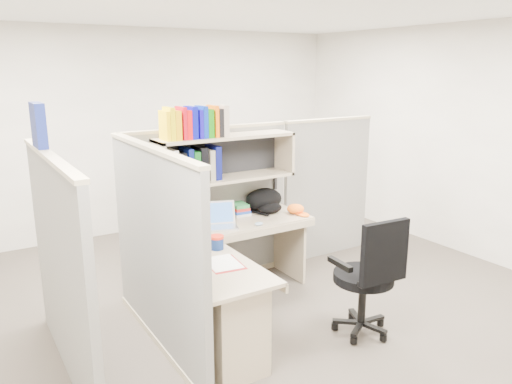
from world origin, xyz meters
TOP-DOWN VIEW (x-y plane):
  - ground at (0.00, 0.00)m, footprint 6.00×6.00m
  - room_shell at (0.00, 0.00)m, footprint 6.00×6.00m
  - cubicle at (-0.37, 0.45)m, footprint 3.79×1.84m
  - desk at (-0.41, -0.29)m, footprint 1.74×1.75m
  - laptop at (-0.10, 0.46)m, footprint 0.42×0.42m
  - backpack at (0.56, 0.68)m, footprint 0.43×0.34m
  - orange_cap at (0.78, 0.48)m, footprint 0.22×0.24m
  - snack_canister at (-0.38, -0.02)m, footprint 0.12×0.12m
  - tissue_box at (-0.81, -0.43)m, footprint 0.15×0.15m
  - mouse at (0.25, 0.33)m, footprint 0.10×0.08m
  - paper_cup at (0.01, 0.70)m, footprint 0.09×0.09m
  - book_stack at (0.28, 0.76)m, footprint 0.19×0.24m
  - loose_paper at (-0.49, -0.32)m, footprint 0.27×0.34m
  - task_chair at (0.61, -0.76)m, footprint 0.56×0.52m

SIDE VIEW (x-z plane):
  - ground at x=0.00m, z-range 0.00..0.00m
  - task_chair at x=0.61m, z-range -0.15..0.90m
  - desk at x=-0.41m, z-range 0.07..0.80m
  - loose_paper at x=-0.49m, z-range 0.73..0.73m
  - mouse at x=0.25m, z-range 0.73..0.76m
  - orange_cap at x=0.78m, z-range 0.73..0.83m
  - paper_cup at x=0.01m, z-range 0.73..0.83m
  - book_stack at x=0.28m, z-range 0.73..0.84m
  - snack_canister at x=-0.38m, z-range 0.73..0.85m
  - tissue_box at x=-0.81m, z-range 0.73..0.93m
  - laptop at x=-0.10m, z-range 0.73..0.97m
  - backpack at x=0.56m, z-range 0.73..0.97m
  - cubicle at x=-0.37m, z-range -0.07..1.88m
  - room_shell at x=0.00m, z-range -1.38..4.62m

